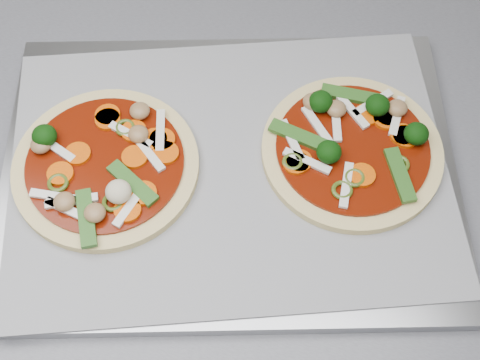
% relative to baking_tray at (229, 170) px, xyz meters
% --- Properties ---
extents(base_cabinet, '(3.60, 0.60, 0.86)m').
position_rel_baking_tray_xyz_m(base_cabinet, '(0.18, 0.06, -0.48)').
color(base_cabinet, '#AFB0AD').
rests_on(base_cabinet, ground).
extents(countertop, '(3.60, 0.60, 0.04)m').
position_rel_baking_tray_xyz_m(countertop, '(0.18, 0.06, -0.03)').
color(countertop, slate).
rests_on(countertop, base_cabinet).
extents(baking_tray, '(0.52, 0.45, 0.01)m').
position_rel_baking_tray_xyz_m(baking_tray, '(0.00, 0.00, 0.00)').
color(baking_tray, gray).
rests_on(baking_tray, countertop).
extents(parchment, '(0.50, 0.44, 0.00)m').
position_rel_baking_tray_xyz_m(parchment, '(0.00, 0.00, 0.01)').
color(parchment, gray).
rests_on(parchment, baking_tray).
extents(pizza_left, '(0.19, 0.19, 0.03)m').
position_rel_baking_tray_xyz_m(pizza_left, '(-0.11, -0.04, 0.02)').
color(pizza_left, '#DBC37A').
rests_on(pizza_left, parchment).
extents(pizza_right, '(0.18, 0.18, 0.03)m').
position_rel_baking_tray_xyz_m(pizza_right, '(0.11, 0.05, 0.02)').
color(pizza_right, '#DBC37A').
rests_on(pizza_right, parchment).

